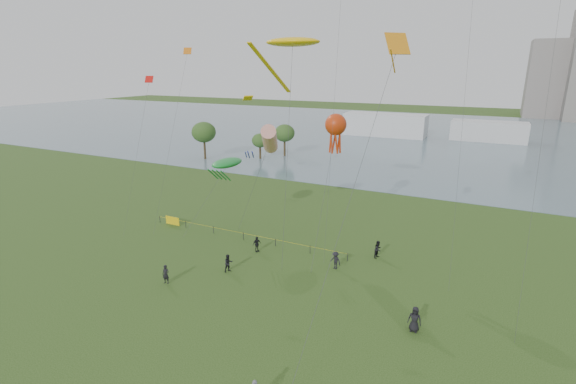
% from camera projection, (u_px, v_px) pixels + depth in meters
% --- Properties ---
extents(ground_plane, '(400.00, 400.00, 0.00)m').
position_uv_depth(ground_plane, '(225.00, 337.00, 29.28)').
color(ground_plane, '#233E13').
extents(lake, '(400.00, 120.00, 0.08)m').
position_uv_depth(lake, '(432.00, 136.00, 115.18)').
color(lake, slate).
rests_on(lake, ground_plane).
extents(building_low, '(16.00, 18.00, 28.00)m').
position_uv_depth(building_low, '(551.00, 79.00, 156.03)').
color(building_low, slate).
rests_on(building_low, ground_plane).
extents(pavilion_left, '(22.00, 8.00, 6.00)m').
position_uv_depth(pavilion_left, '(385.00, 125.00, 115.12)').
color(pavilion_left, silver).
rests_on(pavilion_left, ground_plane).
extents(pavilion_right, '(18.00, 7.00, 5.00)m').
position_uv_depth(pavilion_right, '(489.00, 131.00, 106.82)').
color(pavilion_right, silver).
rests_on(pavilion_right, ground_plane).
extents(trees, '(17.85, 14.82, 7.66)m').
position_uv_depth(trees, '(241.00, 134.00, 85.84)').
color(trees, '#382C19').
rests_on(trees, ground_plane).
extents(fence, '(24.07, 0.07, 1.05)m').
position_uv_depth(fence, '(198.00, 226.00, 48.37)').
color(fence, black).
rests_on(fence, ground_plane).
extents(spectator_a, '(0.97, 1.04, 1.71)m').
position_uv_depth(spectator_a, '(228.00, 263.00, 38.49)').
color(spectator_a, black).
rests_on(spectator_a, ground_plane).
extents(spectator_b, '(1.26, 0.95, 1.73)m').
position_uv_depth(spectator_b, '(335.00, 260.00, 39.04)').
color(spectator_b, black).
rests_on(spectator_b, ground_plane).
extents(spectator_c, '(0.78, 1.04, 1.64)m').
position_uv_depth(spectator_c, '(257.00, 244.00, 42.72)').
color(spectator_c, black).
rests_on(spectator_c, ground_plane).
extents(spectator_d, '(0.94, 0.62, 1.92)m').
position_uv_depth(spectator_d, '(415.00, 319.00, 29.75)').
color(spectator_d, black).
rests_on(spectator_d, ground_plane).
extents(spectator_f, '(0.70, 0.53, 1.72)m').
position_uv_depth(spectator_f, '(166.00, 274.00, 36.41)').
color(spectator_f, black).
rests_on(spectator_f, ground_plane).
extents(spectator_g, '(0.89, 1.02, 1.77)m').
position_uv_depth(spectator_g, '(378.00, 249.00, 41.35)').
color(spectator_g, black).
rests_on(spectator_g, ground_plane).
extents(kite_stingray, '(5.25, 10.12, 20.84)m').
position_uv_depth(kite_stingray, '(292.00, 43.00, 37.86)').
color(kite_stingray, '#3F3F42').
extents(kite_windsock, '(5.79, 4.93, 12.69)m').
position_uv_depth(kite_windsock, '(270.00, 139.00, 44.35)').
color(kite_windsock, '#3F3F42').
extents(kite_creature, '(5.10, 5.96, 8.60)m').
position_uv_depth(kite_creature, '(227.00, 163.00, 45.74)').
color(kite_creature, '#3F3F42').
extents(kite_octopus, '(2.18, 8.93, 13.79)m').
position_uv_depth(kite_octopus, '(336.00, 125.00, 41.91)').
color(kite_octopus, '#3F3F42').
extents(kite_delta, '(3.69, 9.49, 20.18)m').
position_uv_depth(kite_delta, '(392.00, 63.00, 24.27)').
color(kite_delta, '#3F3F42').
extents(small_kites, '(39.84, 9.04, 13.93)m').
position_uv_depth(small_kites, '(309.00, 8.00, 38.40)').
color(small_kites, orange).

